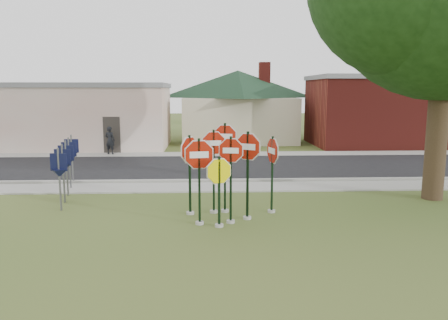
{
  "coord_description": "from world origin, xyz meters",
  "views": [
    {
      "loc": [
        -0.42,
        -11.07,
        3.78
      ],
      "look_at": [
        0.13,
        2.0,
        1.66
      ],
      "focal_mm": 35.0,
      "sensor_mm": 36.0,
      "label": 1
    }
  ],
  "objects_px": {
    "stop_sign_center": "(231,169)",
    "pedestrian": "(110,140)",
    "stop_sign_left": "(199,169)",
    "stop_sign_yellow": "(219,184)"
  },
  "relations": [
    {
      "from": "stop_sign_left",
      "to": "pedestrian",
      "type": "height_order",
      "value": "stop_sign_left"
    },
    {
      "from": "stop_sign_center",
      "to": "stop_sign_yellow",
      "type": "distance_m",
      "value": 0.61
    },
    {
      "from": "stop_sign_left",
      "to": "pedestrian",
      "type": "bearing_deg",
      "value": 111.72
    },
    {
      "from": "stop_sign_yellow",
      "to": "pedestrian",
      "type": "distance_m",
      "value": 15.01
    },
    {
      "from": "stop_sign_yellow",
      "to": "pedestrian",
      "type": "height_order",
      "value": "stop_sign_yellow"
    },
    {
      "from": "stop_sign_center",
      "to": "stop_sign_yellow",
      "type": "relative_size",
      "value": 1.25
    },
    {
      "from": "stop_sign_center",
      "to": "pedestrian",
      "type": "relative_size",
      "value": 1.59
    },
    {
      "from": "stop_sign_yellow",
      "to": "pedestrian",
      "type": "xyz_separation_m",
      "value": [
        -5.94,
        13.78,
        -0.35
      ]
    },
    {
      "from": "stop_sign_left",
      "to": "pedestrian",
      "type": "xyz_separation_m",
      "value": [
        -5.39,
        13.53,
        -0.73
      ]
    },
    {
      "from": "stop_sign_yellow",
      "to": "stop_sign_left",
      "type": "distance_m",
      "value": 0.72
    }
  ]
}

